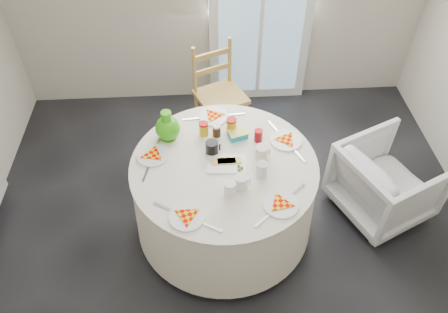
{
  "coord_description": "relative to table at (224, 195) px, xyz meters",
  "views": [
    {
      "loc": [
        -0.2,
        -1.88,
        2.96
      ],
      "look_at": [
        -0.06,
        0.23,
        0.8
      ],
      "focal_mm": 35.0,
      "sensor_mm": 36.0,
      "label": 1
    }
  ],
  "objects": [
    {
      "name": "floor",
      "position": [
        0.06,
        -0.23,
        -0.38
      ],
      "size": [
        4.0,
        4.0,
        0.0
      ],
      "primitive_type": "plane",
      "color": "black",
      "rests_on": "ground"
    },
    {
      "name": "glass_door",
      "position": [
        0.46,
        1.72,
        0.68
      ],
      "size": [
        1.0,
        0.08,
        2.1
      ],
      "primitive_type": "cube",
      "color": "silver",
      "rests_on": "floor"
    },
    {
      "name": "table",
      "position": [
        0.0,
        0.0,
        0.0
      ],
      "size": [
        1.37,
        1.37,
        0.69
      ],
      "primitive_type": "cylinder",
      "color": "white",
      "rests_on": "floor"
    },
    {
      "name": "wooden_chair",
      "position": [
        0.04,
        1.12,
        0.09
      ],
      "size": [
        0.55,
        0.54,
        0.94
      ],
      "primitive_type": null,
      "rotation": [
        0.0,
        0.0,
        0.42
      ],
      "color": "olive",
      "rests_on": "floor"
    },
    {
      "name": "armchair",
      "position": [
        1.31,
        0.11,
        0.02
      ],
      "size": [
        0.87,
        0.89,
        0.7
      ],
      "primitive_type": "imported",
      "rotation": [
        0.0,
        0.0,
        2.0
      ],
      "color": "silver",
      "rests_on": "floor"
    },
    {
      "name": "place_settings",
      "position": [
        0.0,
        0.0,
        0.4
      ],
      "size": [
        1.41,
        1.41,
        0.02
      ],
      "primitive_type": null,
      "rotation": [
        0.0,
        0.0,
        -0.11
      ],
      "color": "silver",
      "rests_on": "table"
    },
    {
      "name": "jar_cluster",
      "position": [
        0.06,
        0.27,
        0.45
      ],
      "size": [
        0.5,
        0.35,
        0.13
      ],
      "primitive_type": null,
      "rotation": [
        0.0,
        0.0,
        0.28
      ],
      "color": "#AD4517",
      "rests_on": "table"
    },
    {
      "name": "butter_tub",
      "position": [
        0.12,
        0.27,
        0.41
      ],
      "size": [
        0.16,
        0.14,
        0.06
      ],
      "primitive_type": "cube",
      "rotation": [
        0.0,
        0.0,
        0.3
      ],
      "color": "#0590A5",
      "rests_on": "table"
    },
    {
      "name": "green_pitcher",
      "position": [
        -0.4,
        0.3,
        0.49
      ],
      "size": [
        0.23,
        0.23,
        0.24
      ],
      "primitive_type": null,
      "rotation": [
        0.0,
        0.0,
        -0.3
      ],
      "color": "#37AD12",
      "rests_on": "table"
    },
    {
      "name": "cheese_platter",
      "position": [
        0.02,
        -0.01,
        0.4
      ],
      "size": [
        0.29,
        0.2,
        0.04
      ],
      "primitive_type": null,
      "rotation": [
        0.0,
        0.0,
        -0.05
      ],
      "color": "silver",
      "rests_on": "table"
    },
    {
      "name": "mugs_glasses",
      "position": [
        0.1,
        0.0,
        0.44
      ],
      "size": [
        0.81,
        0.81,
        0.13
      ],
      "primitive_type": null,
      "rotation": [
        0.0,
        0.0,
        -0.21
      ],
      "color": "#9D9D9D",
      "rests_on": "table"
    }
  ]
}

